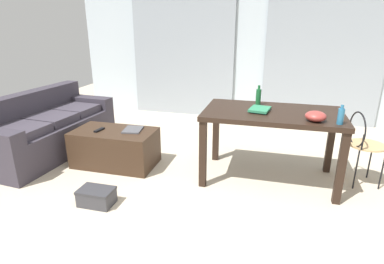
{
  "coord_description": "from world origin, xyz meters",
  "views": [
    {
      "loc": [
        0.49,
        -1.89,
        1.66
      ],
      "look_at": [
        -0.42,
        1.51,
        0.43
      ],
      "focal_mm": 29.66,
      "sensor_mm": 36.0,
      "label": 1
    }
  ],
  "objects_px": {
    "bottle_far": "(258,97)",
    "bowl": "(316,116)",
    "wire_chair": "(362,140)",
    "craft_table": "(272,121)",
    "bottle_near": "(341,116)",
    "shoebox": "(97,197)",
    "tv_remote_primary": "(99,130)",
    "couch": "(47,130)",
    "magazine": "(133,130)",
    "coffee_table": "(115,148)",
    "book_stack": "(260,109)"
  },
  "relations": [
    {
      "from": "bottle_far",
      "to": "bowl",
      "type": "bearing_deg",
      "value": -40.27
    },
    {
      "from": "wire_chair",
      "to": "craft_table",
      "type": "bearing_deg",
      "value": -171.66
    },
    {
      "from": "bottle_near",
      "to": "shoebox",
      "type": "xyz_separation_m",
      "value": [
        -2.15,
        -0.68,
        -0.77
      ]
    },
    {
      "from": "tv_remote_primary",
      "to": "bottle_near",
      "type": "bearing_deg",
      "value": 4.26
    },
    {
      "from": "couch",
      "to": "craft_table",
      "type": "height_order",
      "value": "couch"
    },
    {
      "from": "bottle_far",
      "to": "magazine",
      "type": "bearing_deg",
      "value": -169.72
    },
    {
      "from": "craft_table",
      "to": "tv_remote_primary",
      "type": "xyz_separation_m",
      "value": [
        -1.97,
        -0.15,
        -0.23
      ]
    },
    {
      "from": "shoebox",
      "to": "coffee_table",
      "type": "bearing_deg",
      "value": 106.18
    },
    {
      "from": "couch",
      "to": "tv_remote_primary",
      "type": "xyz_separation_m",
      "value": [
        0.9,
        -0.18,
        0.14
      ]
    },
    {
      "from": "couch",
      "to": "magazine",
      "type": "xyz_separation_m",
      "value": [
        1.28,
        -0.06,
        0.13
      ]
    },
    {
      "from": "couch",
      "to": "bottle_far",
      "type": "relative_size",
      "value": 8.55
    },
    {
      "from": "bowl",
      "to": "book_stack",
      "type": "relative_size",
      "value": 0.69
    },
    {
      "from": "coffee_table",
      "to": "magazine",
      "type": "xyz_separation_m",
      "value": [
        0.22,
        0.07,
        0.23
      ]
    },
    {
      "from": "bottle_far",
      "to": "magazine",
      "type": "relative_size",
      "value": 0.84
    },
    {
      "from": "couch",
      "to": "craft_table",
      "type": "bearing_deg",
      "value": -0.53
    },
    {
      "from": "craft_table",
      "to": "bowl",
      "type": "distance_m",
      "value": 0.49
    },
    {
      "from": "couch",
      "to": "shoebox",
      "type": "height_order",
      "value": "couch"
    },
    {
      "from": "bowl",
      "to": "tv_remote_primary",
      "type": "height_order",
      "value": "bowl"
    },
    {
      "from": "book_stack",
      "to": "bottle_near",
      "type": "bearing_deg",
      "value": -19.3
    },
    {
      "from": "bottle_near",
      "to": "tv_remote_primary",
      "type": "relative_size",
      "value": 1.15
    },
    {
      "from": "craft_table",
      "to": "bottle_far",
      "type": "bearing_deg",
      "value": 127.54
    },
    {
      "from": "book_stack",
      "to": "magazine",
      "type": "distance_m",
      "value": 1.5
    },
    {
      "from": "bottle_near",
      "to": "book_stack",
      "type": "bearing_deg",
      "value": 160.7
    },
    {
      "from": "coffee_table",
      "to": "bottle_far",
      "type": "bearing_deg",
      "value": 11.28
    },
    {
      "from": "wire_chair",
      "to": "shoebox",
      "type": "relative_size",
      "value": 2.42
    },
    {
      "from": "craft_table",
      "to": "tv_remote_primary",
      "type": "distance_m",
      "value": 1.99
    },
    {
      "from": "wire_chair",
      "to": "bottle_far",
      "type": "bearing_deg",
      "value": 175.52
    },
    {
      "from": "craft_table",
      "to": "wire_chair",
      "type": "distance_m",
      "value": 0.95
    },
    {
      "from": "wire_chair",
      "to": "bottle_far",
      "type": "distance_m",
      "value": 1.15
    },
    {
      "from": "shoebox",
      "to": "tv_remote_primary",
      "type": "bearing_deg",
      "value": 116.85
    },
    {
      "from": "magazine",
      "to": "craft_table",
      "type": "bearing_deg",
      "value": -7.73
    },
    {
      "from": "bottle_far",
      "to": "book_stack",
      "type": "distance_m",
      "value": 0.27
    },
    {
      "from": "bowl",
      "to": "shoebox",
      "type": "height_order",
      "value": "bowl"
    },
    {
      "from": "couch",
      "to": "magazine",
      "type": "distance_m",
      "value": 1.29
    },
    {
      "from": "craft_table",
      "to": "wire_chair",
      "type": "height_order",
      "value": "wire_chair"
    },
    {
      "from": "bottle_near",
      "to": "wire_chair",
      "type": "bearing_deg",
      "value": 53.1
    },
    {
      "from": "craft_table",
      "to": "magazine",
      "type": "bearing_deg",
      "value": -178.65
    },
    {
      "from": "couch",
      "to": "coffee_table",
      "type": "bearing_deg",
      "value": -7.11
    },
    {
      "from": "couch",
      "to": "wire_chair",
      "type": "height_order",
      "value": "wire_chair"
    },
    {
      "from": "bottle_near",
      "to": "couch",
      "type": "bearing_deg",
      "value": 174.73
    },
    {
      "from": "shoebox",
      "to": "couch",
      "type": "bearing_deg",
      "value": 142.7
    },
    {
      "from": "magazine",
      "to": "shoebox",
      "type": "relative_size",
      "value": 0.8
    },
    {
      "from": "wire_chair",
      "to": "book_stack",
      "type": "xyz_separation_m",
      "value": [
        -1.05,
        -0.17,
        0.29
      ]
    },
    {
      "from": "coffee_table",
      "to": "wire_chair",
      "type": "relative_size",
      "value": 1.21
    },
    {
      "from": "craft_table",
      "to": "shoebox",
      "type": "distance_m",
      "value": 1.93
    },
    {
      "from": "couch",
      "to": "bottle_far",
      "type": "height_order",
      "value": "bottle_far"
    },
    {
      "from": "bottle_near",
      "to": "coffee_table",
      "type": "bearing_deg",
      "value": 175.54
    },
    {
      "from": "book_stack",
      "to": "tv_remote_primary",
      "type": "xyz_separation_m",
      "value": [
        -1.84,
        -0.11,
        -0.35
      ]
    },
    {
      "from": "bottle_far",
      "to": "bowl",
      "type": "relative_size",
      "value": 1.16
    },
    {
      "from": "tv_remote_primary",
      "to": "magazine",
      "type": "bearing_deg",
      "value": 24.21
    }
  ]
}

